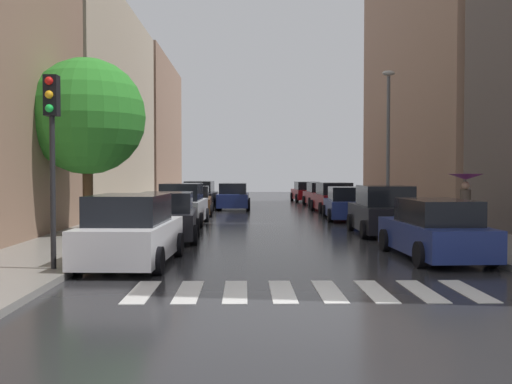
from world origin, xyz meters
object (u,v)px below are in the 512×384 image
Objects in this scene: pedestrian_foreground at (466,188)px; parked_car_left_third at (182,206)px; parked_car_right_second at (383,212)px; traffic_light_left_corner at (52,128)px; parked_car_right_third at (347,204)px; lamp_post_right at (388,133)px; parked_car_right_nearest at (435,231)px; parked_car_left_second at (168,218)px; car_midroad at (233,197)px; parked_car_right_fourth at (333,198)px; parked_car_left_nearest at (131,232)px; parked_car_right_sixth at (306,192)px; parked_car_left_fourth at (192,202)px; street_tree_left at (87,117)px; parked_car_right_fifth at (320,195)px; parked_car_left_fifth at (200,196)px.

parked_car_left_third is at bearing -145.34° from pedestrian_foreground.
parked_car_right_second is 1.06× the size of traffic_light_left_corner.
parked_car_right_third is 3.88m from lamp_post_right.
parked_car_right_nearest is at bearing 14.42° from traffic_light_left_corner.
lamp_post_right is (9.33, 7.76, 3.37)m from parked_car_left_second.
parked_car_right_nearest is at bearing -163.87° from car_midroad.
parked_car_right_fourth reaches higher than parked_car_right_third.
parked_car_left_nearest is 7.93m from parked_car_right_nearest.
traffic_light_left_corner is (-9.33, -2.40, 2.54)m from parked_car_right_nearest.
traffic_light_left_corner reaches higher than parked_car_right_nearest.
parked_car_right_second is 25.22m from parked_car_right_sixth.
parked_car_left_third reaches higher than parked_car_left_fourth.
lamp_post_right is (1.78, -0.70, 3.38)m from parked_car_right_third.
parked_car_right_nearest is at bearing -97.83° from lamp_post_right.
lamp_post_right reaches higher than parked_car_left_nearest.
lamp_post_right is at bearing -177.30° from parked_car_right_sixth.
car_midroad is 0.77× the size of street_tree_left.
parked_car_left_third is 11.89m from pedestrian_foreground.
parked_car_right_fourth is 7.47m from lamp_post_right.
parked_car_left_fourth is (0.04, 16.81, -0.08)m from parked_car_left_nearest.
traffic_light_left_corner is (-9.16, -33.81, 2.55)m from parked_car_right_sixth.
parked_car_left_third is 0.97× the size of parked_car_right_fourth.
parked_car_left_nearest is at bearing -66.74° from street_tree_left.
street_tree_left is (-2.75, -10.50, 3.51)m from parked_car_left_fourth.
parked_car_right_second is 3.11m from pedestrian_foreground.
parked_car_left_third is 0.99× the size of parked_car_right_second.
parked_car_right_third is 8.88m from pedestrian_foreground.
car_midroad reaches higher than parked_car_right_third.
parked_car_right_second is (7.74, 1.81, 0.08)m from parked_car_left_second.
parked_car_right_second reaches higher than parked_car_left_second.
parked_car_left_third is 0.65× the size of lamp_post_right.
parked_car_right_second is 2.16× the size of pedestrian_foreground.
parked_car_left_second is 11.34m from parked_car_right_third.
parked_car_right_sixth is (-0.27, 6.58, -0.02)m from parked_car_right_fifth.
parked_car_left_third is (0.10, 11.28, 0.03)m from parked_car_left_nearest.
car_midroad is (2.06, 0.26, -0.05)m from parked_car_left_fifth.
parked_car_right_fourth is (7.92, 2.74, 0.06)m from parked_car_left_fourth.
parked_car_right_second is at bearing -157.93° from car_midroad.
parked_car_right_nearest is 1.04× the size of parked_car_right_sixth.
parked_car_left_fourth is at bearing 75.32° from street_tree_left.
car_midroad is (-5.86, -3.43, 0.01)m from parked_car_right_fifth.
parked_car_right_second is (7.96, 7.10, 0.02)m from parked_car_left_nearest.
parked_car_left_fifth is 16.91m from parked_car_right_second.
parked_car_right_sixth is (-0.25, 25.22, -0.11)m from parked_car_right_second.
parked_car_left_nearest is 21.11m from parked_car_right_fourth.
parked_car_left_second is 16.22m from parked_car_right_fourth.
parked_car_left_third is 2.14× the size of pedestrian_foreground.
pedestrian_foreground is (10.35, 5.33, 0.94)m from parked_car_left_nearest.
parked_car_left_second is 5.99m from parked_car_left_third.
parked_car_left_third is at bearing -1.66° from parked_car_left_second.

